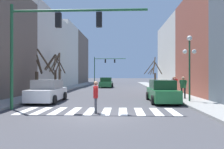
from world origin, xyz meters
TOP-DOWN VIEW (x-y plane):
  - ground_plane at (0.00, 0.00)m, footprint 240.00×240.00m
  - building_row_left at (-10.59, 21.95)m, footprint 6.00×53.16m
  - building_row_right at (10.59, 10.82)m, footprint 6.00×33.74m
  - crosswalk_stripes at (0.00, 1.26)m, footprint 8.55×2.60m
  - traffic_signal_near at (-2.71, 1.68)m, footprint 7.92×0.28m
  - traffic_signal_far at (-2.91, 40.38)m, footprint 7.41×0.28m
  - street_lamp_right_corner at (6.07, 4.93)m, footprint 0.95×0.36m
  - car_at_intersection at (-1.17, 23.98)m, footprint 2.11×4.82m
  - car_parked_right_far at (-4.18, 5.14)m, footprint 2.07×4.31m
  - car_parked_left_near at (4.24, 5.42)m, footprint 1.95×4.75m
  - pedestrian_on_left_sidewalk at (6.54, 11.68)m, footprint 0.38×0.67m
  - pedestrian_crossing_street at (6.11, 6.66)m, footprint 0.55×0.62m
  - pedestrian_near_right_corner at (-0.07, 0.63)m, footprint 0.24×0.72m
  - pedestrian_waiting_at_curb at (6.90, 12.56)m, footprint 0.70×0.35m
  - street_tree_right_far at (-6.32, 9.15)m, footprint 1.54×1.62m
  - street_tree_left_mid at (6.09, 21.52)m, footprint 2.59×2.33m
  - street_tree_left_far at (-6.56, 15.98)m, footprint 1.52×2.41m
  - street_tree_right_mid at (-6.32, 13.79)m, footprint 2.62×2.31m

SIDE VIEW (x-z plane):
  - ground_plane at x=0.00m, z-range 0.00..0.00m
  - crosswalk_stripes at x=0.00m, z-range 0.00..0.01m
  - car_at_intersection at x=-1.17m, z-range -0.05..1.54m
  - car_parked_left_near at x=4.24m, z-range -0.05..1.57m
  - car_parked_right_far at x=-4.18m, z-range -0.05..1.59m
  - pedestrian_near_right_corner at x=-0.07m, z-range 0.15..1.82m
  - pedestrian_on_left_sidewalk at x=6.54m, z-range 0.30..1.93m
  - pedestrian_waiting_at_curb at x=6.90m, z-range 0.30..1.98m
  - pedestrian_crossing_street at x=6.11m, z-range 0.31..2.03m
  - street_tree_right_far at x=-6.32m, z-range -0.18..4.13m
  - street_tree_left_mid at x=6.09m, z-range -0.05..4.42m
  - street_tree_right_mid at x=-6.32m, z-range 0.14..4.37m
  - street_tree_left_far at x=-6.56m, z-range 0.09..4.74m
  - street_lamp_right_corner at x=6.07m, z-range 1.10..5.72m
  - traffic_signal_near at x=-2.71m, z-range 1.44..7.53m
  - traffic_signal_far at x=-2.91m, z-range 1.44..7.64m
  - building_row_right at x=10.59m, z-range -0.04..9.74m
  - building_row_left at x=-10.59m, z-range -0.47..10.93m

